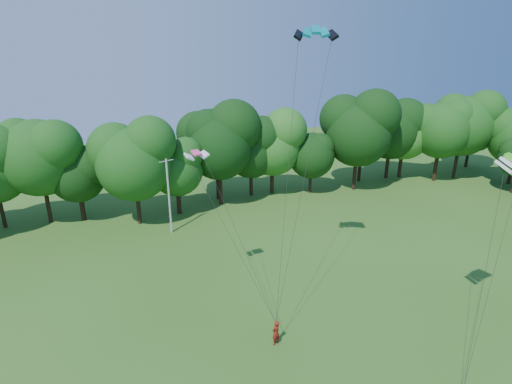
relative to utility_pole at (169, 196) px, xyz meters
name	(u,v)px	position (x,y,z in m)	size (l,w,h in m)	color
utility_pole	(169,196)	(0.00, 0.00, 0.00)	(1.57, 0.68, 8.29)	#AFAFA6
kite_flyer_left	(276,333)	(3.49, -20.20, -3.35)	(0.67, 0.44, 1.82)	maroon
kite_teal	(316,30)	(8.47, -14.77, 15.87)	(3.07, 2.21, 0.66)	#047E88
kite_pink	(196,153)	(0.29, -13.04, 7.70)	(1.83, 1.13, 0.30)	#FF468D
tree_back_center	(219,144)	(7.48, 6.20, 3.69)	(8.75, 8.75, 12.72)	black
tree_back_east	(405,128)	(36.85, 7.31, 3.49)	(8.54, 8.54, 12.42)	#342015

